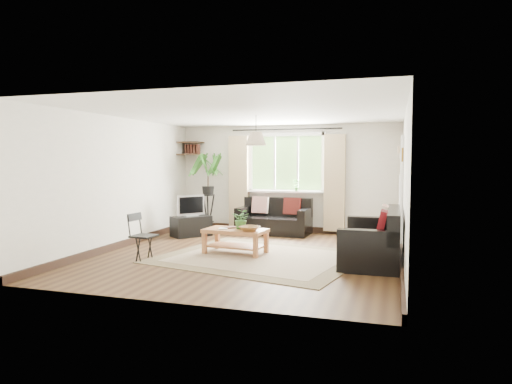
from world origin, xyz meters
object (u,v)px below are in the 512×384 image
(folding_chair, at_px, (144,237))
(sofa_right, at_px, (371,237))
(coffee_table, at_px, (235,241))
(palm_stand, at_px, (208,192))
(tv_stand, at_px, (191,226))
(sofa_back, at_px, (274,217))

(folding_chair, bearing_deg, sofa_right, -70.92)
(coffee_table, bearing_deg, palm_stand, 122.77)
(sofa_right, height_order, coffee_table, sofa_right)
(coffee_table, bearing_deg, tv_stand, 136.38)
(sofa_right, height_order, folding_chair, sofa_right)
(tv_stand, bearing_deg, folding_chair, -135.64)
(sofa_right, relative_size, tv_stand, 2.18)
(sofa_right, height_order, palm_stand, palm_stand)
(sofa_back, relative_size, tv_stand, 1.97)
(sofa_back, relative_size, folding_chair, 2.08)
(sofa_right, bearing_deg, folding_chair, -75.91)
(folding_chair, bearing_deg, coffee_table, -49.77)
(coffee_table, distance_m, palm_stand, 2.83)
(sofa_right, relative_size, folding_chair, 2.29)
(coffee_table, bearing_deg, folding_chair, -144.59)
(palm_stand, bearing_deg, coffee_table, -57.23)
(coffee_table, distance_m, folding_chair, 1.54)
(sofa_back, relative_size, coffee_table, 1.49)
(sofa_right, xyz_separation_m, coffee_table, (-2.26, -0.00, -0.19))
(palm_stand, xyz_separation_m, folding_chair, (0.24, -3.20, -0.52))
(tv_stand, xyz_separation_m, folding_chair, (0.27, -2.34, 0.16))
(sofa_back, relative_size, sofa_right, 0.91)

